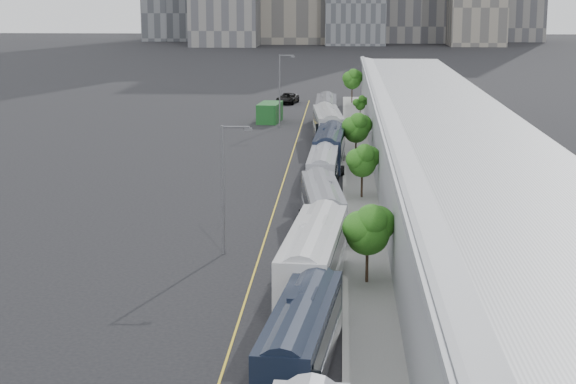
# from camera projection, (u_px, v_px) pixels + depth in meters

# --- Properties ---
(sidewalk) EXTENTS (10.00, 170.00, 0.12)m
(sidewalk) POSITION_uv_depth(u_px,v_px,m) (405.00, 209.00, 77.44)
(sidewalk) COLOR gray
(sidewalk) RESTS_ON ground
(lane_line) EXTENTS (0.12, 160.00, 0.02)m
(lane_line) POSITION_uv_depth(u_px,v_px,m) (275.00, 208.00, 78.03)
(lane_line) COLOR gold
(lane_line) RESTS_ON ground
(depot) EXTENTS (12.45, 160.40, 7.20)m
(depot) POSITION_uv_depth(u_px,v_px,m) (456.00, 167.00, 76.52)
(depot) COLOR gray
(depot) RESTS_ON ground
(bus_1) EXTENTS (3.64, 12.37, 3.56)m
(bus_1) POSITION_uv_depth(u_px,v_px,m) (301.00, 346.00, 43.36)
(bus_1) COLOR black
(bus_1) RESTS_ON ground
(bus_2) EXTENTS (3.87, 14.15, 4.09)m
(bus_2) POSITION_uv_depth(u_px,v_px,m) (314.00, 265.00, 55.42)
(bus_2) COLOR silver
(bus_2) RESTS_ON ground
(bus_3) EXTENTS (3.61, 12.50, 3.60)m
(bus_3) POSITION_uv_depth(u_px,v_px,m) (323.00, 210.00, 70.42)
(bus_3) COLOR gray
(bus_3) RESTS_ON ground
(bus_4) EXTENTS (2.72, 12.16, 3.54)m
(bus_4) POSITION_uv_depth(u_px,v_px,m) (323.00, 172.00, 85.51)
(bus_4) COLOR #A4A6AE
(bus_4) RESTS_ON ground
(bus_5) EXTENTS (3.14, 13.32, 3.87)m
(bus_5) POSITION_uv_depth(u_px,v_px,m) (330.00, 151.00, 96.14)
(bus_5) COLOR black
(bus_5) RESTS_ON ground
(bus_6) EXTENTS (3.86, 14.21, 4.10)m
(bus_6) POSITION_uv_depth(u_px,v_px,m) (328.00, 129.00, 110.94)
(bus_6) COLOR #B6B6B8
(bus_6) RESTS_ON ground
(bus_7) EXTENTS (2.93, 13.16, 3.84)m
(bus_7) POSITION_uv_depth(u_px,v_px,m) (326.00, 113.00, 126.69)
(bus_7) COLOR slate
(bus_7) RESTS_ON ground
(tree_1) EXTENTS (2.69, 2.69, 4.90)m
(tree_1) POSITION_uv_depth(u_px,v_px,m) (368.00, 226.00, 56.99)
(tree_1) COLOR black
(tree_1) RESTS_ON ground
(tree_2) EXTENTS (2.39, 2.39, 4.58)m
(tree_2) POSITION_uv_depth(u_px,v_px,m) (362.00, 159.00, 81.05)
(tree_2) COLOR black
(tree_2) RESTS_ON ground
(tree_3) EXTENTS (2.69, 2.69, 5.03)m
(tree_3) POSITION_uv_depth(u_px,v_px,m) (356.00, 126.00, 99.12)
(tree_3) COLOR black
(tree_3) RESTS_ON ground
(tree_4) EXTENTS (1.29, 1.29, 3.98)m
(tree_4) POSITION_uv_depth(u_px,v_px,m) (360.00, 104.00, 122.13)
(tree_4) COLOR black
(tree_4) RESTS_ON ground
(tree_5) EXTENTS (2.81, 2.81, 5.46)m
(tree_5) POSITION_uv_depth(u_px,v_px,m) (352.00, 78.00, 151.62)
(tree_5) COLOR black
(tree_5) RESTS_ON ground
(street_lamp_near) EXTENTS (2.04, 0.22, 8.67)m
(street_lamp_near) POSITION_uv_depth(u_px,v_px,m) (226.00, 180.00, 63.28)
(street_lamp_near) COLOR #59595E
(street_lamp_near) RESTS_ON ground
(street_lamp_far) EXTENTS (2.04, 0.22, 9.41)m
(street_lamp_far) POSITION_uv_depth(u_px,v_px,m) (281.00, 86.00, 123.71)
(street_lamp_far) COLOR #59595E
(street_lamp_far) RESTS_ON ground
(shipping_container) EXTENTS (3.25, 6.48, 2.60)m
(shipping_container) POSITION_uv_depth(u_px,v_px,m) (270.00, 113.00, 129.92)
(shipping_container) COLOR #174A1C
(shipping_container) RESTS_ON ground
(suv) EXTENTS (3.70, 6.37, 1.67)m
(suv) POSITION_uv_depth(u_px,v_px,m) (287.00, 98.00, 151.73)
(suv) COLOR black
(suv) RESTS_ON ground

